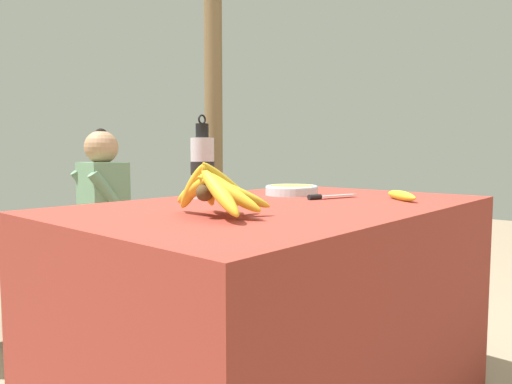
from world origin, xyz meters
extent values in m
cube|color=maroon|center=(0.00, 0.00, 0.39)|extent=(1.48, 0.94, 0.78)
sphere|color=#4C381E|center=(-0.44, -0.08, 0.85)|extent=(0.05, 0.05, 0.05)
ellipsoid|color=gold|center=(-0.45, -0.15, 0.85)|extent=(0.07, 0.18, 0.14)
ellipsoid|color=gold|center=(-0.41, -0.15, 0.85)|extent=(0.10, 0.18, 0.12)
ellipsoid|color=gold|center=(-0.40, -0.14, 0.85)|extent=(0.12, 0.15, 0.13)
ellipsoid|color=gold|center=(-0.37, -0.12, 0.85)|extent=(0.20, 0.13, 0.11)
ellipsoid|color=gold|center=(-0.35, -0.10, 0.86)|extent=(0.20, 0.06, 0.16)
ellipsoid|color=gold|center=(-0.37, -0.07, 0.85)|extent=(0.18, 0.06, 0.14)
ellipsoid|color=gold|center=(-0.36, -0.05, 0.86)|extent=(0.19, 0.11, 0.15)
ellipsoid|color=gold|center=(-0.37, -0.03, 0.85)|extent=(0.17, 0.15, 0.14)
ellipsoid|color=gold|center=(-0.41, -0.01, 0.85)|extent=(0.10, 0.21, 0.11)
ellipsoid|color=gold|center=(-0.42, -0.02, 0.86)|extent=(0.08, 0.17, 0.15)
cylinder|color=silver|center=(0.26, 0.17, 0.79)|extent=(0.22, 0.22, 0.03)
torus|color=silver|center=(0.26, 0.17, 0.81)|extent=(0.22, 0.22, 0.02)
cylinder|color=#BC8942|center=(0.26, 0.17, 0.81)|extent=(0.17, 0.17, 0.01)
cylinder|color=silver|center=(-0.07, 0.33, 0.89)|extent=(0.09, 0.09, 0.23)
cylinder|color=black|center=(-0.07, 0.33, 0.89)|extent=(0.09, 0.09, 0.05)
cylinder|color=black|center=(-0.07, 0.33, 1.03)|extent=(0.05, 0.05, 0.05)
torus|color=black|center=(-0.07, 0.33, 1.07)|extent=(0.04, 0.01, 0.04)
ellipsoid|color=gold|center=(0.35, -0.26, 0.80)|extent=(0.17, 0.19, 0.03)
cube|color=#BCBCC1|center=(0.27, -0.05, 0.79)|extent=(0.18, 0.07, 0.00)
cylinder|color=black|center=(0.16, -0.02, 0.79)|extent=(0.06, 0.03, 0.02)
cube|color=brown|center=(0.05, 1.47, 0.41)|extent=(1.69, 0.32, 0.04)
cube|color=brown|center=(0.80, 1.35, 0.20)|extent=(0.06, 0.06, 0.40)
cube|color=brown|center=(0.80, 1.59, 0.20)|extent=(0.06, 0.06, 0.40)
cylinder|color=#564C60|center=(-0.12, 1.40, 0.22)|extent=(0.09, 0.09, 0.43)
cylinder|color=#564C60|center=(0.00, 1.37, 0.44)|extent=(0.31, 0.15, 0.09)
cylinder|color=#564C60|center=(-0.08, 1.58, 0.22)|extent=(0.09, 0.09, 0.43)
cylinder|color=#564C60|center=(0.03, 1.56, 0.44)|extent=(0.31, 0.15, 0.09)
cube|color=slate|center=(0.15, 1.44, 0.67)|extent=(0.26, 0.37, 0.47)
cylinder|color=slate|center=(0.09, 1.29, 0.74)|extent=(0.21, 0.10, 0.25)
cylinder|color=slate|center=(0.15, 1.60, 0.74)|extent=(0.21, 0.10, 0.25)
sphere|color=tan|center=(0.15, 1.44, 0.99)|extent=(0.19, 0.19, 0.19)
sphere|color=black|center=(0.15, 1.44, 1.06)|extent=(0.07, 0.07, 0.07)
ellipsoid|color=olive|center=(-0.40, 1.40, 0.50)|extent=(0.07, 0.17, 0.14)
ellipsoid|color=olive|center=(-0.36, 1.42, 0.49)|extent=(0.16, 0.15, 0.12)
ellipsoid|color=olive|center=(-0.34, 1.47, 0.50)|extent=(0.17, 0.03, 0.12)
ellipsoid|color=olive|center=(-0.36, 1.52, 0.49)|extent=(0.16, 0.15, 0.09)
cylinder|color=brown|center=(1.27, 1.70, 1.20)|extent=(0.14, 0.14, 2.39)
camera|label=1|loc=(-1.22, -0.96, 0.95)|focal=32.00mm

